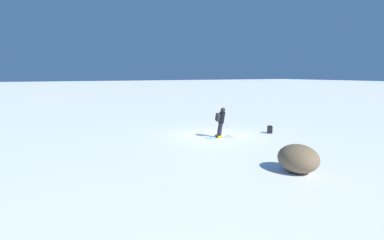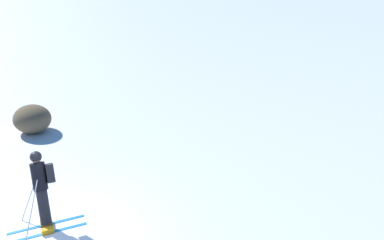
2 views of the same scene
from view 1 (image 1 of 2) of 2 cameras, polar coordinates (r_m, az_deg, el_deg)
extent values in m
plane|color=white|center=(18.56, 4.21, -3.01)|extent=(300.00, 300.00, 0.00)
cube|color=#1E7AC6|center=(17.97, 5.34, -3.40)|extent=(0.25, 1.81, 0.01)
cube|color=#1E7AC6|center=(18.28, 4.82, -3.18)|extent=(0.25, 1.81, 0.01)
cube|color=orange|center=(17.95, 5.35, -3.20)|extent=(0.16, 0.29, 0.12)
cube|color=orange|center=(18.27, 4.82, -2.98)|extent=(0.16, 0.29, 0.12)
cylinder|color=black|center=(17.89, 5.33, -1.73)|extent=(0.51, 0.30, 0.89)
cylinder|color=black|center=(17.58, 5.68, 0.48)|extent=(0.54, 0.38, 0.73)
sphere|color=tan|center=(17.42, 5.89, 1.83)|extent=(0.32, 0.26, 0.30)
sphere|color=black|center=(17.41, 5.91, 1.93)|extent=(0.36, 0.30, 0.34)
cube|color=black|center=(17.45, 4.94, 0.53)|extent=(0.41, 0.21, 0.50)
cylinder|color=#B7B7BC|center=(17.63, 6.86, -1.75)|extent=(0.13, 0.52, 1.18)
cylinder|color=#B7B7BC|center=(18.35, 5.59, -1.12)|extent=(0.76, 0.60, 1.30)
cube|color=black|center=(19.85, 14.61, -1.86)|extent=(0.34, 0.37, 0.44)
cube|color=black|center=(19.80, 14.64, -1.14)|extent=(0.31, 0.33, 0.06)
ellipsoid|color=brown|center=(12.37, 19.57, -6.93)|extent=(1.69, 1.43, 1.10)
camera|label=2|loc=(25.54, -3.55, 12.93)|focal=35.00mm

